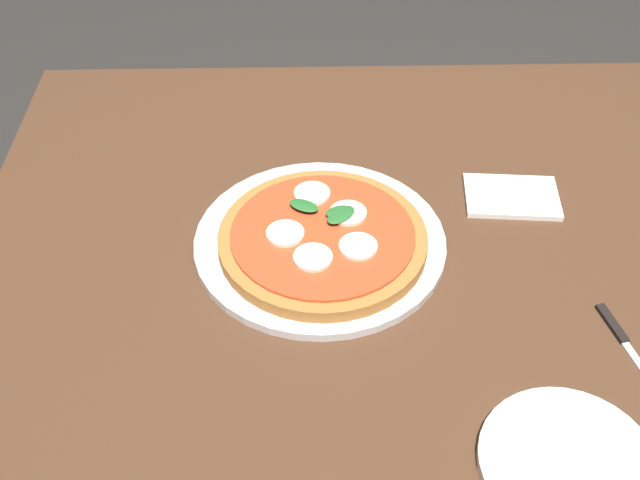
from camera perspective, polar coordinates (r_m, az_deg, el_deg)
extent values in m
cube|color=#4C301E|center=(1.05, 4.80, -2.08)|extent=(1.11, 0.96, 0.04)
cube|color=#4C301E|center=(1.70, 18.92, -1.27)|extent=(0.07, 0.07, 0.72)
cube|color=#4C301E|center=(1.64, -13.90, -1.84)|extent=(0.07, 0.07, 0.72)
cylinder|color=silver|center=(1.05, 0.00, -0.16)|extent=(0.33, 0.33, 0.01)
cylinder|color=#B27033|center=(1.03, 0.19, -0.01)|extent=(0.27, 0.27, 0.02)
cylinder|color=#CC4723|center=(1.02, 0.19, 0.45)|extent=(0.24, 0.24, 0.00)
cylinder|color=white|center=(1.02, -2.49, 0.47)|extent=(0.05, 0.05, 0.00)
cylinder|color=white|center=(0.99, -0.51, -1.25)|extent=(0.05, 0.05, 0.00)
cylinder|color=white|center=(1.00, 2.74, -0.46)|extent=(0.05, 0.05, 0.00)
cylinder|color=white|center=(1.05, 2.02, 1.93)|extent=(0.05, 0.05, 0.00)
cylinder|color=white|center=(1.08, -0.56, 3.33)|extent=(0.05, 0.05, 0.00)
ellipsoid|color=#286B2D|center=(1.04, 1.49, 1.81)|extent=(0.05, 0.05, 0.00)
ellipsoid|color=#286B2D|center=(1.05, -1.15, 2.47)|extent=(0.05, 0.04, 0.00)
ellipsoid|color=#286B2D|center=(1.04, 1.30, 2.08)|extent=(0.04, 0.03, 0.00)
cylinder|color=white|center=(0.87, 17.30, -15.04)|extent=(0.18, 0.18, 0.01)
cube|color=white|center=(1.16, 13.50, 3.02)|extent=(0.14, 0.10, 0.01)
cube|color=black|center=(1.02, 20.10, -5.60)|extent=(0.02, 0.06, 0.01)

